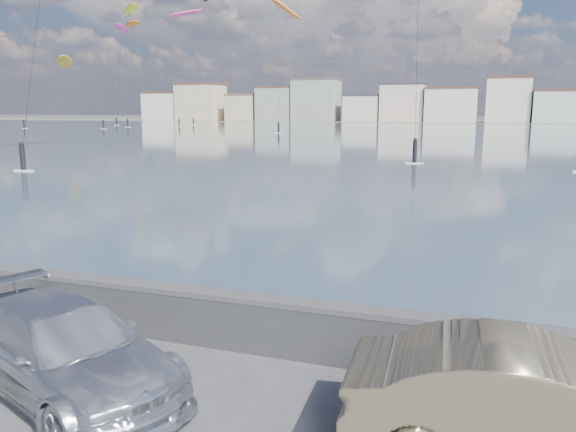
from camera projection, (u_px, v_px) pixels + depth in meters
The scene contains 13 objects.
ground at pixel (123, 421), 7.66m from camera, with size 700.00×700.00×0.00m, color #333335.
bay_water at pixel (455, 135), 92.61m from camera, with size 500.00×177.00×0.00m, color #354B64.
far_shore_strip at pixel (471, 122), 193.34m from camera, with size 500.00×60.00×0.00m, color #4C473D.
seawall at pixel (212, 314), 10.06m from camera, with size 400.00×0.36×1.08m.
far_buildings at pixel (475, 103), 178.80m from camera, with size 240.79×13.26×14.60m.
car_silver at pixel (64, 348), 8.39m from camera, with size 1.90×4.67×1.36m, color silver.
car_champagne at pixel (538, 406), 6.61m from camera, with size 1.58×4.53×1.49m, color tan.
kitesurfer_0 at pixel (121, 30), 151.57m from camera, with size 4.49×11.46×27.04m.
kitesurfer_1 at pixel (130, 12), 125.94m from camera, with size 7.33×15.18×27.57m.
kitesurfer_3 at pixel (65, 63), 129.05m from camera, with size 8.78×15.68×16.99m.
kitesurfer_6 at pixel (132, 26), 135.84m from camera, with size 8.00×10.02×25.33m.
kitesurfer_7 at pixel (186, 15), 142.42m from camera, with size 9.14×10.43×29.47m.
kitesurfer_12 at pixel (283, 8), 107.75m from camera, with size 8.00×16.23×26.41m.
Camera 1 is at (4.42, -5.88, 4.19)m, focal length 35.00 mm.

